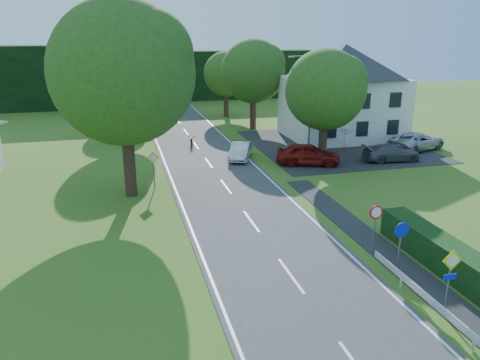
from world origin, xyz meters
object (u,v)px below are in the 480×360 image
object	(u,v)px
parasol	(345,139)
parked_car_red	(308,154)
moving_car	(241,150)
parked_car_silver_b	(417,141)
parked_car_grey	(392,153)
streetlight	(309,101)
motorcycle	(192,141)

from	to	relation	value
parasol	parked_car_red	bearing A→B (deg)	-143.71
moving_car	parked_car_silver_b	world-z (taller)	parked_car_silver_b
parked_car_grey	parasol	size ratio (longest dim) A/B	2.23
streetlight	parked_car_silver_b	distance (m)	10.60
motorcycle	parked_car_grey	distance (m)	16.73
streetlight	parasol	bearing A→B (deg)	16.61
streetlight	parked_car_grey	size ratio (longest dim) A/B	1.78
parked_car_red	parasol	bearing A→B (deg)	-33.39
parked_car_grey	moving_car	bearing A→B (deg)	76.85
parked_car_silver_b	motorcycle	bearing A→B (deg)	53.24
motorcycle	moving_car	bearing A→B (deg)	-53.33
parked_car_red	motorcycle	bearing A→B (deg)	63.66
moving_car	motorcycle	size ratio (longest dim) A/B	2.10
moving_car	motorcycle	world-z (taller)	moving_car
parked_car_silver_b	parasol	size ratio (longest dim) A/B	2.64
motorcycle	parasol	bearing A→B (deg)	-14.45
streetlight	motorcycle	world-z (taller)	streetlight
streetlight	parked_car_silver_b	size ratio (longest dim) A/B	1.50
moving_car	motorcycle	distance (m)	5.98
streetlight	moving_car	xyz separation A→B (m)	(-5.36, 0.57, -3.75)
moving_car	parasol	distance (m)	9.37
streetlight	moving_car	world-z (taller)	streetlight
motorcycle	parasol	xyz separation A→B (m)	(12.45, -4.49, 0.40)
streetlight	motorcycle	bearing A→B (deg)	146.16
parked_car_grey	parked_car_red	bearing A→B (deg)	89.20
parked_car_grey	parked_car_silver_b	bearing A→B (deg)	-52.19
streetlight	motorcycle	size ratio (longest dim) A/B	4.13
motorcycle	parked_car_silver_b	bearing A→B (deg)	-12.66
parked_car_silver_b	parked_car_red	bearing A→B (deg)	82.07
parked_car_grey	parasol	world-z (taller)	parasol
streetlight	parked_car_silver_b	bearing A→B (deg)	-1.81
motorcycle	parked_car_grey	bearing A→B (deg)	-25.88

